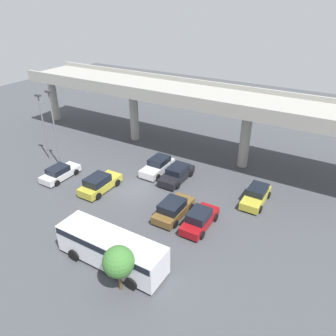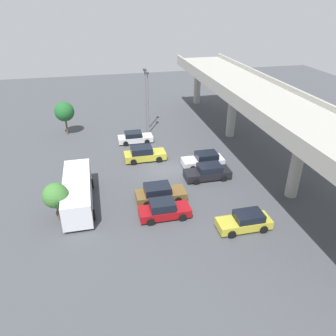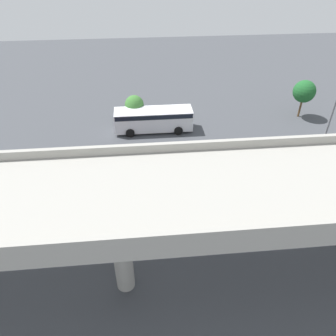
# 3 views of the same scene
# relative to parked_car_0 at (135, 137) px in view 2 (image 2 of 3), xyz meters

# --- Properties ---
(ground_plane) EXTENTS (98.84, 98.84, 0.00)m
(ground_plane) POSITION_rel_parked_car_0_xyz_m (8.31, 2.05, -0.67)
(ground_plane) COLOR #424449
(highway_overpass) EXTENTS (47.27, 7.33, 8.34)m
(highway_overpass) POSITION_rel_parked_car_0_xyz_m (8.31, 13.01, 6.30)
(highway_overpass) COLOR #9E9B93
(highway_overpass) RESTS_ON ground_plane
(parked_car_0) EXTENTS (2.06, 4.46, 1.44)m
(parked_car_0) POSITION_rel_parked_car_0_xyz_m (0.00, 0.00, 0.00)
(parked_car_0) COLOR silver
(parked_car_0) RESTS_ON ground_plane
(parked_car_1) EXTENTS (2.20, 4.78, 1.70)m
(parked_car_1) POSITION_rel_parked_car_0_xyz_m (5.35, 0.35, 0.12)
(parked_car_1) COLOR gold
(parked_car_1) RESTS_ON ground_plane
(parked_car_2) EXTENTS (2.17, 4.64, 1.63)m
(parked_car_2) POSITION_rel_parked_car_0_xyz_m (8.37, 6.66, 0.09)
(parked_car_2) COLOR silver
(parked_car_2) RESTS_ON ground_plane
(parked_car_3) EXTENTS (2.17, 4.84, 1.56)m
(parked_car_3) POSITION_rel_parked_car_0_xyz_m (11.08, 6.22, 0.06)
(parked_car_3) COLOR black
(parked_car_3) RESTS_ON ground_plane
(parked_car_4) EXTENTS (2.23, 4.70, 1.60)m
(parked_car_4) POSITION_rel_parked_car_0_xyz_m (13.95, 0.46, 0.08)
(parked_car_4) COLOR brown
(parked_car_4) RESTS_ON ground_plane
(parked_car_5) EXTENTS (2.03, 4.49, 1.64)m
(parked_car_5) POSITION_rel_parked_car_0_xyz_m (16.66, 0.28, 0.08)
(parked_car_5) COLOR maroon
(parked_car_5) RESTS_ON ground_plane
(parked_car_6) EXTENTS (2.03, 4.49, 1.51)m
(parked_car_6) POSITION_rel_parked_car_0_xyz_m (19.69, 6.50, 0.04)
(parked_car_6) COLOR gold
(parked_car_6) RESTS_ON ground_plane
(shuttle_bus) EXTENTS (8.61, 2.76, 2.52)m
(shuttle_bus) POSITION_rel_parked_car_0_xyz_m (12.99, -6.98, 0.84)
(shuttle_bus) COLOR silver
(shuttle_bus) RESTS_ON ground_plane
(lamp_post_near_aisle) EXTENTS (0.70, 0.35, 8.95)m
(lamp_post_near_aisle) POSITION_rel_parked_car_0_xyz_m (-1.94, 1.90, 4.50)
(lamp_post_near_aisle) COLOR slate
(lamp_post_near_aisle) RESTS_ON ground_plane
(lamp_post_mid_lot) EXTENTS (0.70, 0.35, 7.95)m
(lamp_post_mid_lot) POSITION_rel_parked_car_0_xyz_m (-4.71, 2.65, 3.99)
(lamp_post_mid_lot) COLOR slate
(lamp_post_mid_lot) RESTS_ON ground_plane
(tree_front_left) EXTENTS (2.61, 2.61, 4.54)m
(tree_front_left) POSITION_rel_parked_car_0_xyz_m (-4.88, -8.74, 2.55)
(tree_front_left) COLOR brown
(tree_front_left) RESTS_ON ground_plane
(tree_front_right) EXTENTS (2.16, 2.16, 3.57)m
(tree_front_right) POSITION_rel_parked_car_0_xyz_m (15.05, -8.60, 1.80)
(tree_front_right) COLOR brown
(tree_front_right) RESTS_ON ground_plane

